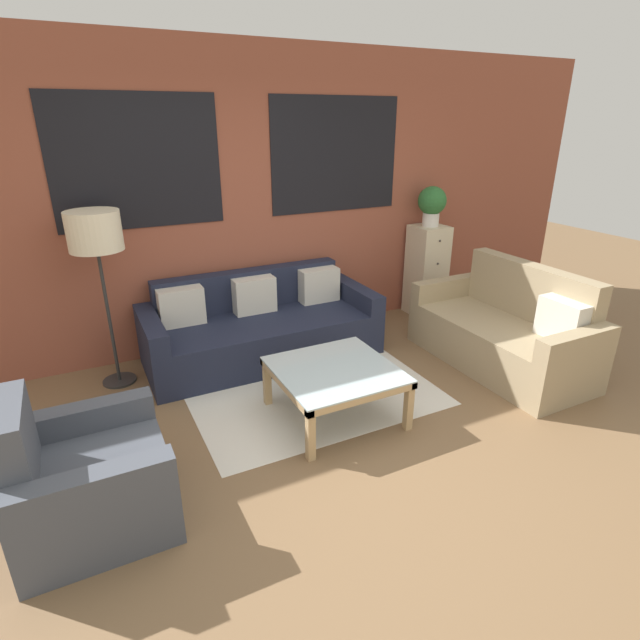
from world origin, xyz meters
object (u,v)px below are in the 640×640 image
(coffee_table, at_px, (335,376))
(potted_plant, at_px, (432,203))
(floor_lamp, at_px, (95,237))
(drawer_cabinet, at_px, (426,271))
(armchair_corner, at_px, (87,481))
(couch_dark, at_px, (261,328))
(settee_vintage, at_px, (505,333))

(coffee_table, height_order, potted_plant, potted_plant)
(floor_lamp, relative_size, drawer_cabinet, 1.44)
(coffee_table, bearing_deg, drawer_cabinet, 36.62)
(floor_lamp, bearing_deg, armchair_corner, -100.90)
(armchair_corner, bearing_deg, couch_dark, 44.44)
(armchair_corner, xyz_separation_m, drawer_cabinet, (3.74, 1.82, 0.24))
(couch_dark, distance_m, settee_vintage, 2.27)
(settee_vintage, bearing_deg, potted_plant, 83.00)
(couch_dark, relative_size, potted_plant, 5.01)
(settee_vintage, xyz_separation_m, coffee_table, (-1.82, -0.08, 0.04))
(armchair_corner, relative_size, coffee_table, 0.96)
(armchair_corner, bearing_deg, coffee_table, 10.88)
(settee_vintage, bearing_deg, couch_dark, 148.71)
(settee_vintage, xyz_separation_m, potted_plant, (0.17, 1.40, 0.97))
(couch_dark, relative_size, drawer_cabinet, 2.10)
(armchair_corner, bearing_deg, drawer_cabinet, 25.90)
(coffee_table, height_order, floor_lamp, floor_lamp)
(coffee_table, distance_m, drawer_cabinet, 2.49)
(drawer_cabinet, bearing_deg, couch_dark, -174.01)
(couch_dark, xyz_separation_m, coffee_table, (0.12, -1.26, 0.06))
(armchair_corner, height_order, potted_plant, potted_plant)
(armchair_corner, height_order, drawer_cabinet, drawer_cabinet)
(coffee_table, xyz_separation_m, drawer_cabinet, (1.99, 1.48, 0.17))
(armchair_corner, xyz_separation_m, floor_lamp, (0.32, 1.66, 1.00))
(settee_vintage, distance_m, coffee_table, 1.82)
(settee_vintage, distance_m, potted_plant, 1.71)
(potted_plant, bearing_deg, armchair_corner, -154.10)
(armchair_corner, bearing_deg, floor_lamp, 79.10)
(settee_vintage, height_order, coffee_table, settee_vintage)
(settee_vintage, bearing_deg, coffee_table, -177.59)
(coffee_table, relative_size, drawer_cabinet, 0.85)
(settee_vintage, height_order, floor_lamp, floor_lamp)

